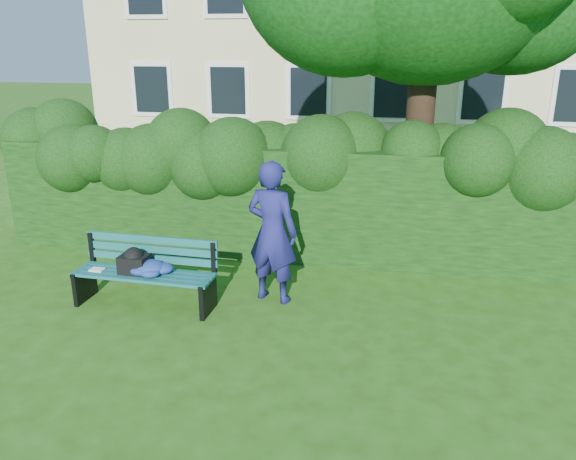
# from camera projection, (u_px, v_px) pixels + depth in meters

# --- Properties ---
(ground) EXTENTS (80.00, 80.00, 0.00)m
(ground) POSITION_uv_depth(u_px,v_px,m) (279.00, 314.00, 7.25)
(ground) COLOR #285210
(ground) RESTS_ON ground
(hedge) EXTENTS (10.00, 1.00, 1.80)m
(hedge) POSITION_uv_depth(u_px,v_px,m) (307.00, 202.00, 9.02)
(hedge) COLOR black
(hedge) RESTS_ON ground
(park_bench) EXTENTS (1.89, 0.63, 0.89)m
(park_bench) POSITION_uv_depth(u_px,v_px,m) (145.00, 270.00, 7.36)
(park_bench) COLOR #104F51
(park_bench) RESTS_ON ground
(man_reading) EXTENTS (0.80, 0.62, 1.93)m
(man_reading) POSITION_uv_depth(u_px,v_px,m) (272.00, 232.00, 7.38)
(man_reading) COLOR navy
(man_reading) RESTS_ON ground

